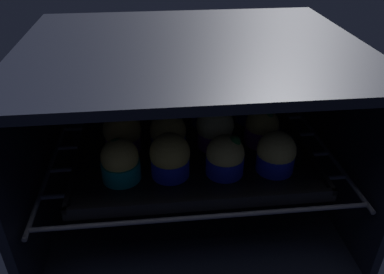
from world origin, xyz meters
The scene contains 15 objects.
oven_cavity centered at (0.00, 26.25, 17.00)cm, with size 59.00×47.00×37.00cm.
oven_rack centered at (0.00, 22.00, 13.60)cm, with size 54.80×42.00×0.80cm.
baking_tray centered at (0.00, 21.35, 14.67)cm, with size 43.72×34.79×2.20cm.
muffin_row0_col0 centered at (-13.15, 12.46, 18.77)cm, with size 6.66×6.66×7.71cm.
muffin_row0_col1 centered at (-4.72, 12.63, 18.86)cm, with size 6.98×6.98×8.02cm.
muffin_row0_col2 centered at (4.79, 12.18, 18.49)cm, with size 6.66×6.66×7.53cm.
muffin_row0_col3 centered at (13.75, 12.12, 18.50)cm, with size 6.84×6.84×7.48cm.
muffin_row1_col0 centered at (-13.15, 21.61, 18.88)cm, with size 7.24×7.24×8.44cm.
muffin_row1_col1 centered at (-4.61, 20.97, 18.53)cm, with size 6.90×6.90×7.59cm.
muffin_row1_col2 centered at (4.39, 21.17, 19.03)cm, with size 7.25×7.25×8.44cm.
muffin_row1_col3 centered at (13.72, 21.33, 18.44)cm, with size 6.66×6.66×7.25cm.
muffin_row2_col0 centered at (-13.58, 30.53, 19.05)cm, with size 6.89×6.89×8.47cm.
muffin_row2_col1 centered at (-4.44, 30.45, 19.03)cm, with size 7.05×7.05×8.20cm.
muffin_row2_col2 centered at (4.10, 30.30, 18.83)cm, with size 7.00×7.00×7.98cm.
muffin_row2_col3 centered at (13.70, 30.55, 18.65)cm, with size 7.24×7.24×7.81cm.
Camera 1 is at (-6.76, -41.49, 55.92)cm, focal length 35.90 mm.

